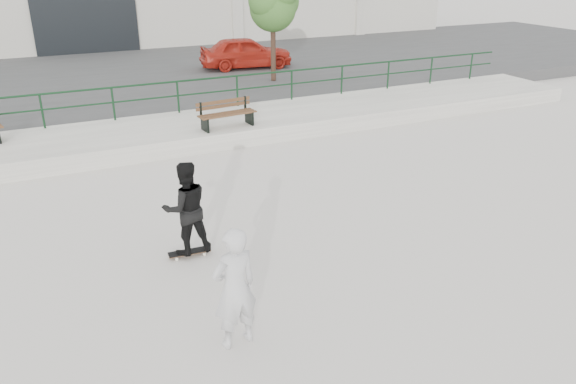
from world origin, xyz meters
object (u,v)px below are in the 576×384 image
skateboard (189,252)px  tree (273,2)px  red_car (246,52)px  seated_skater (235,288)px  standing_skater (186,208)px  bench_right (226,114)px

skateboard → tree: bearing=63.1°
red_car → seated_skater: 18.37m
skateboard → standing_skater: standing_skater is taller
bench_right → skateboard: bearing=-121.9°
bench_right → red_car: 9.09m
bench_right → skateboard: bench_right is taller
tree → standing_skater: bearing=-121.0°
red_car → skateboard: red_car is taller
skateboard → seated_skater: size_ratio=0.42×
skateboard → bench_right: bearing=68.2°
red_car → skateboard: 15.83m
bench_right → red_car: size_ratio=0.44×
standing_skater → red_car: bearing=-115.8°
red_car → seated_skater: (-6.89, -17.03, -0.25)m
bench_right → tree: bearing=47.7°
tree → standing_skater: 13.47m
bench_right → skateboard: 6.75m
skateboard → standing_skater: bearing=120.7°
red_car → seated_skater: size_ratio=2.14×
red_car → standing_skater: bearing=162.6°
red_car → skateboard: (-6.79, -14.26, -1.11)m
red_car → seated_skater: bearing=166.0°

